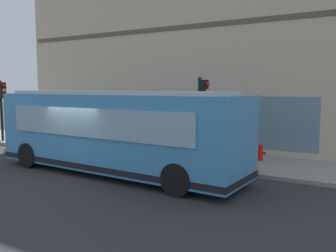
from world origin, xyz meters
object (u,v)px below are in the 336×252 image
city_bus_nearside (115,132)px  pedestrian_by_light_pole (164,136)px  fire_hydrant (260,152)px  traffic_light_near_corner (203,104)px  pedestrian_near_building_entrance (83,128)px  pedestrian_near_hydrant (19,125)px  traffic_light_down_block (2,99)px

city_bus_nearside → pedestrian_by_light_pole: city_bus_nearside is taller
pedestrian_by_light_pole → fire_hydrant: bearing=-70.6°
traffic_light_near_corner → pedestrian_near_building_entrance: traffic_light_near_corner is taller
pedestrian_near_building_entrance → pedestrian_near_hydrant: size_ratio=1.08×
traffic_light_down_block → pedestrian_near_hydrant: traffic_light_down_block is taller
fire_hydrant → pedestrian_by_light_pole: size_ratio=0.47×
city_bus_nearside → fire_hydrant: city_bus_nearside is taller
fire_hydrant → pedestrian_near_hydrant: (-1.67, 13.32, 0.59)m
city_bus_nearside → pedestrian_near_building_entrance: size_ratio=5.66×
fire_hydrant → pedestrian_near_building_entrance: bearing=100.7°
traffic_light_down_block → fire_hydrant: bearing=-82.2°
pedestrian_near_building_entrance → traffic_light_down_block: bearing=93.5°
traffic_light_down_block → pedestrian_by_light_pole: bearing=-86.8°
fire_hydrant → city_bus_nearside: bearing=136.7°
city_bus_nearside → pedestrian_near_building_entrance: (2.80, 4.35, -0.37)m
traffic_light_down_block → pedestrian_by_light_pole: 10.54m
pedestrian_by_light_pole → pedestrian_near_hydrant: bearing=91.8°
city_bus_nearside → fire_hydrant: (4.42, -4.16, -1.04)m
pedestrian_near_hydrant → traffic_light_near_corner: bearing=-91.4°
traffic_light_near_corner → traffic_light_down_block: (-0.02, 12.54, -0.00)m
traffic_light_near_corner → traffic_light_down_block: 12.54m
city_bus_nearside → traffic_light_down_block: (2.45, 10.15, 1.00)m
traffic_light_down_block → pedestrian_near_hydrant: bearing=-73.6°
traffic_light_near_corner → traffic_light_down_block: bearing=90.1°
city_bus_nearside → fire_hydrant: 6.16m
traffic_light_near_corner → pedestrian_near_hydrant: traffic_light_near_corner is taller
traffic_light_down_block → pedestrian_near_building_entrance: bearing=-86.5°
pedestrian_near_hydrant → traffic_light_down_block: bearing=106.4°
traffic_light_down_block → pedestrian_near_building_entrance: traffic_light_down_block is taller
pedestrian_near_building_entrance → pedestrian_by_light_pole: 4.62m
traffic_light_down_block → pedestrian_near_hydrant: (0.29, -0.99, -1.45)m
city_bus_nearside → pedestrian_near_hydrant: city_bus_nearside is taller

